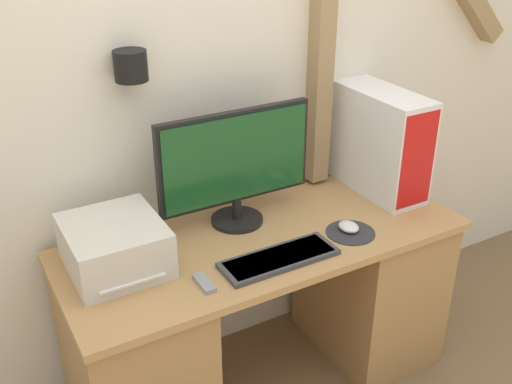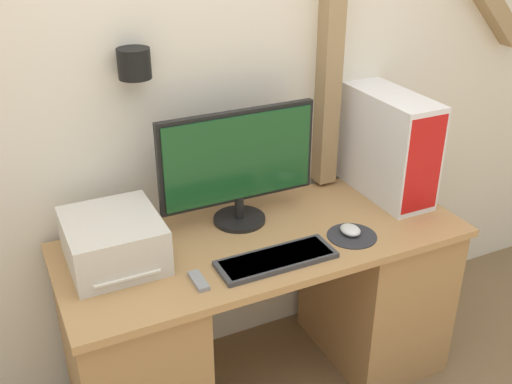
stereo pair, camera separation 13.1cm
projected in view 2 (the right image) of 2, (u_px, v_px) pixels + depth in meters
wall_back at (227, 46)px, 2.25m from camera, size 6.40×0.16×2.70m
desk at (264, 311)px, 2.40m from camera, size 1.53×0.62×0.73m
monitor at (238, 162)px, 2.23m from camera, size 0.62×0.20×0.45m
keyboard at (276, 259)px, 2.09m from camera, size 0.42×0.15×0.02m
mousepad at (352, 236)px, 2.24m from camera, size 0.19×0.19×0.00m
mouse at (350, 230)px, 2.24m from camera, size 0.07×0.09×0.03m
computer_tower at (388, 145)px, 2.47m from camera, size 0.19×0.46×0.44m
printer at (114, 241)px, 2.05m from camera, size 0.32×0.35×0.17m
remote_control at (199, 281)px, 1.97m from camera, size 0.04×0.11×0.02m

